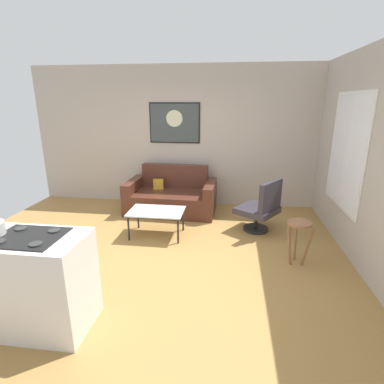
% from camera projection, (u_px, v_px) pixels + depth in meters
% --- Properties ---
extents(ground, '(6.40, 6.40, 0.04)m').
position_uv_depth(ground, '(161.00, 258.00, 4.25)').
color(ground, '#A1773E').
extents(back_wall, '(6.40, 0.05, 2.80)m').
position_uv_depth(back_wall, '(186.00, 137.00, 6.14)').
color(back_wall, '#B4A79B').
rests_on(back_wall, ground).
extents(right_wall, '(0.05, 6.40, 2.80)m').
position_uv_depth(right_wall, '(367.00, 160.00, 3.79)').
color(right_wall, '#B2A89E').
rests_on(right_wall, ground).
extents(couch, '(1.74, 0.98, 0.88)m').
position_uv_depth(couch, '(172.00, 197.00, 5.95)').
color(couch, '#4C271C').
rests_on(couch, ground).
extents(coffee_table, '(0.87, 0.58, 0.42)m').
position_uv_depth(coffee_table, '(157.00, 213.00, 4.83)').
color(coffee_table, silver).
rests_on(coffee_table, ground).
extents(armchair, '(0.82, 0.83, 0.89)m').
position_uv_depth(armchair, '(261.00, 208.00, 4.97)').
color(armchair, black).
rests_on(armchair, ground).
extents(bar_stool, '(0.35, 0.35, 0.60)m').
position_uv_depth(bar_stool, '(299.00, 232.00, 3.96)').
color(bar_stool, '#905E3E').
rests_on(bar_stool, ground).
extents(kitchen_counter, '(1.55, 0.61, 0.96)m').
position_uv_depth(kitchen_counter, '(9.00, 280.00, 2.87)').
color(kitchen_counter, silver).
rests_on(kitchen_counter, ground).
extents(wall_painting, '(1.03, 0.03, 0.80)m').
position_uv_depth(wall_painting, '(175.00, 123.00, 6.05)').
color(wall_painting, black).
extents(window, '(0.03, 1.36, 1.69)m').
position_uv_depth(window, '(347.00, 152.00, 4.37)').
color(window, silver).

